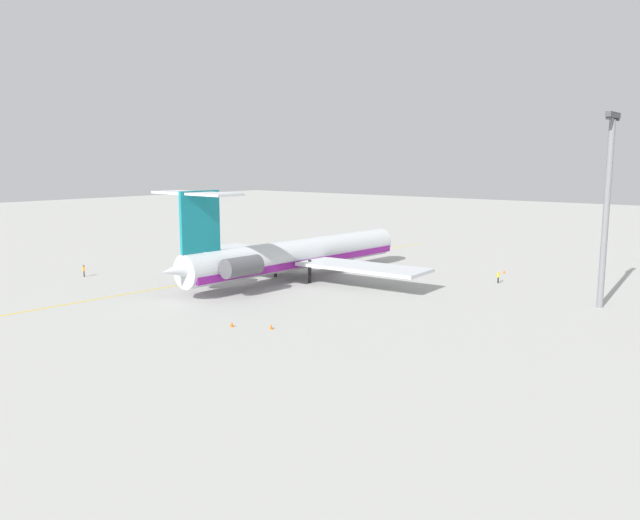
{
  "coord_description": "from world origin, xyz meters",
  "views": [
    {
      "loc": [
        70.46,
        71.3,
        16.74
      ],
      "look_at": [
        3.41,
        16.44,
        3.11
      ],
      "focal_mm": 35.25,
      "sensor_mm": 36.0,
      "label": 1
    }
  ],
  "objects_px": {
    "main_jetliner": "(292,255)",
    "safety_cone_wingtip": "(271,327)",
    "light_mast": "(607,202)",
    "ground_crew_near_tail": "(498,275)",
    "safety_cone_tail": "(232,324)",
    "safety_cone_nose": "(504,272)",
    "ground_crew_near_nose": "(84,269)"
  },
  "relations": [
    {
      "from": "ground_crew_near_nose",
      "to": "safety_cone_wingtip",
      "type": "distance_m",
      "value": 41.61
    },
    {
      "from": "main_jetliner",
      "to": "safety_cone_nose",
      "type": "bearing_deg",
      "value": -39.17
    },
    {
      "from": "safety_cone_nose",
      "to": "safety_cone_wingtip",
      "type": "bearing_deg",
      "value": -6.5
    },
    {
      "from": "ground_crew_near_tail",
      "to": "safety_cone_wingtip",
      "type": "height_order",
      "value": "ground_crew_near_tail"
    },
    {
      "from": "safety_cone_tail",
      "to": "main_jetliner",
      "type": "bearing_deg",
      "value": -151.84
    },
    {
      "from": "main_jetliner",
      "to": "ground_crew_near_tail",
      "type": "distance_m",
      "value": 28.94
    },
    {
      "from": "light_mast",
      "to": "safety_cone_wingtip",
      "type": "bearing_deg",
      "value": -36.33
    },
    {
      "from": "main_jetliner",
      "to": "light_mast",
      "type": "xyz_separation_m",
      "value": [
        -9.75,
        39.04,
        8.64
      ]
    },
    {
      "from": "safety_cone_nose",
      "to": "safety_cone_tail",
      "type": "distance_m",
      "value": 48.2
    },
    {
      "from": "safety_cone_nose",
      "to": "light_mast",
      "type": "bearing_deg",
      "value": 50.89
    },
    {
      "from": "main_jetliner",
      "to": "safety_cone_wingtip",
      "type": "relative_size",
      "value": 82.66
    },
    {
      "from": "ground_crew_near_nose",
      "to": "light_mast",
      "type": "height_order",
      "value": "light_mast"
    },
    {
      "from": "ground_crew_near_nose",
      "to": "safety_cone_nose",
      "type": "bearing_deg",
      "value": 138.47
    },
    {
      "from": "safety_cone_nose",
      "to": "safety_cone_wingtip",
      "type": "height_order",
      "value": "same"
    },
    {
      "from": "ground_crew_near_tail",
      "to": "ground_crew_near_nose",
      "type": "bearing_deg",
      "value": -128.59
    },
    {
      "from": "light_mast",
      "to": "ground_crew_near_tail",
      "type": "bearing_deg",
      "value": -113.1
    },
    {
      "from": "light_mast",
      "to": "main_jetliner",
      "type": "bearing_deg",
      "value": -75.98
    },
    {
      "from": "ground_crew_near_tail",
      "to": "safety_cone_nose",
      "type": "height_order",
      "value": "ground_crew_near_tail"
    },
    {
      "from": "ground_crew_near_nose",
      "to": "safety_cone_tail",
      "type": "distance_m",
      "value": 38.12
    },
    {
      "from": "safety_cone_wingtip",
      "to": "safety_cone_nose",
      "type": "bearing_deg",
      "value": 173.5
    },
    {
      "from": "ground_crew_near_nose",
      "to": "safety_cone_nose",
      "type": "relative_size",
      "value": 3.21
    },
    {
      "from": "safety_cone_wingtip",
      "to": "main_jetliner",
      "type": "bearing_deg",
      "value": -142.82
    },
    {
      "from": "ground_crew_near_tail",
      "to": "light_mast",
      "type": "xyz_separation_m",
      "value": [
        6.49,
        15.21,
        11.15
      ]
    },
    {
      "from": "safety_cone_wingtip",
      "to": "safety_cone_tail",
      "type": "relative_size",
      "value": 1.0
    },
    {
      "from": "safety_cone_nose",
      "to": "safety_cone_tail",
      "type": "xyz_separation_m",
      "value": [
        47.37,
        -8.92,
        0.0
      ]
    },
    {
      "from": "main_jetliner",
      "to": "ground_crew_near_tail",
      "type": "bearing_deg",
      "value": -53.38
    },
    {
      "from": "safety_cone_nose",
      "to": "safety_cone_tail",
      "type": "height_order",
      "value": "same"
    },
    {
      "from": "safety_cone_tail",
      "to": "safety_cone_nose",
      "type": "bearing_deg",
      "value": 169.34
    },
    {
      "from": "ground_crew_near_tail",
      "to": "safety_cone_tail",
      "type": "xyz_separation_m",
      "value": [
        39.48,
        -11.38,
        -0.83
      ]
    },
    {
      "from": "safety_cone_tail",
      "to": "light_mast",
      "type": "relative_size",
      "value": 0.02
    },
    {
      "from": "ground_crew_near_tail",
      "to": "safety_cone_tail",
      "type": "bearing_deg",
      "value": -89.27
    },
    {
      "from": "safety_cone_nose",
      "to": "safety_cone_wingtip",
      "type": "relative_size",
      "value": 1.0
    }
  ]
}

